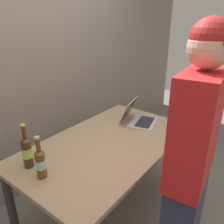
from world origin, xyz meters
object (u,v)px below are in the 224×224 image
(laptop, at_px, (137,117))
(beer_bottle_brown, at_px, (27,151))
(person_figure, at_px, (190,172))
(beer_bottle_amber, at_px, (41,162))

(laptop, xyz_separation_m, beer_bottle_brown, (-1.07, 0.21, 0.07))
(laptop, bearing_deg, beer_bottle_brown, 168.86)
(beer_bottle_brown, bearing_deg, person_figure, -65.06)
(beer_bottle_brown, distance_m, person_figure, 1.04)
(beer_bottle_amber, bearing_deg, beer_bottle_brown, 85.13)
(laptop, distance_m, person_figure, 0.97)
(beer_bottle_brown, relative_size, beer_bottle_amber, 1.10)
(laptop, distance_m, beer_bottle_brown, 1.09)
(laptop, height_order, beer_bottle_brown, beer_bottle_brown)
(beer_bottle_brown, relative_size, person_figure, 0.19)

